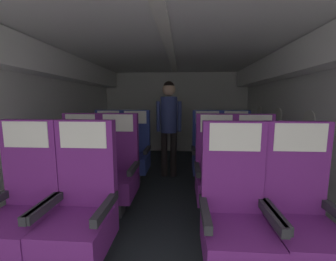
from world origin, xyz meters
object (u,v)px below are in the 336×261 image
at_px(seat_a_left_aisle, 81,212).
at_px(seat_b_left_window, 79,171).
at_px(seat_c_left_window, 108,152).
at_px(seat_c_right_window, 207,154).
at_px(seat_b_right_aisle, 255,175).
at_px(flight_attendant, 169,118).
at_px(seat_c_right_aisle, 236,155).
at_px(seat_c_left_aisle, 135,153).
at_px(seat_b_left_aisle, 117,172).
at_px(seat_a_right_aisle, 301,220).
at_px(seat_a_right_window, 235,219).
at_px(seat_b_right_window, 216,174).
at_px(seat_a_left_window, 23,210).

bearing_deg(seat_a_left_aisle, seat_b_left_window, 117.33).
distance_m(seat_c_left_window, seat_c_right_window, 1.58).
bearing_deg(seat_b_right_aisle, flight_attendant, 129.70).
relative_size(seat_c_left_window, seat_c_right_aisle, 1.00).
xyz_separation_m(seat_b_left_window, flight_attendant, (0.97, 1.28, 0.52)).
distance_m(seat_c_left_aisle, flight_attendant, 0.83).
height_order(seat_c_left_window, seat_c_right_aisle, same).
bearing_deg(seat_b_right_aisle, seat_c_left_window, 155.65).
distance_m(seat_b_left_aisle, flight_attendant, 1.47).
distance_m(seat_a_left_aisle, seat_a_right_aisle, 1.57).
distance_m(seat_a_left_aisle, seat_c_right_aisle, 2.40).
height_order(seat_b_left_aisle, seat_c_right_aisle, same).
height_order(seat_a_left_aisle, seat_a_right_window, same).
distance_m(seat_b_right_window, seat_c_right_window, 0.91).
height_order(seat_a_right_aisle, seat_b_right_window, same).
distance_m(seat_c_left_window, flight_attendant, 1.15).
bearing_deg(seat_b_right_aisle, seat_a_right_aisle, -89.08).
relative_size(seat_a_left_aisle, seat_b_right_window, 1.00).
bearing_deg(seat_c_right_aisle, seat_c_left_aisle, -179.09).
xyz_separation_m(seat_a_right_aisle, seat_c_right_aisle, (-0.01, 1.82, 0.00)).
bearing_deg(seat_a_left_aisle, seat_a_right_window, -0.92).
bearing_deg(seat_a_left_window, seat_b_right_aisle, 24.50).
bearing_deg(seat_a_left_window, seat_a_right_window, -0.38).
bearing_deg(flight_attendant, seat_a_left_window, 84.39).
relative_size(seat_a_left_aisle, seat_b_left_window, 1.00).
height_order(seat_b_left_window, seat_b_left_aisle, same).
bearing_deg(seat_a_right_aisle, seat_b_right_aisle, 90.92).
xyz_separation_m(seat_c_left_aisle, seat_c_right_window, (1.14, 0.02, 0.00)).
bearing_deg(seat_c_left_aisle, seat_b_left_aisle, -90.12).
bearing_deg(seat_a_left_aisle, seat_a_left_window, -179.01).
bearing_deg(seat_b_right_window, seat_c_right_window, 90.01).
xyz_separation_m(seat_c_right_window, flight_attendant, (-0.62, 0.35, 0.52)).
relative_size(seat_c_left_window, seat_c_left_aisle, 1.00).
relative_size(seat_c_left_aisle, seat_c_right_window, 1.00).
xyz_separation_m(seat_a_right_window, seat_c_left_aisle, (-1.13, 1.81, 0.00)).
xyz_separation_m(seat_c_left_window, seat_c_left_aisle, (0.45, -0.02, 0.00)).
bearing_deg(seat_a_left_aisle, flight_attendant, 76.80).
distance_m(seat_a_left_aisle, seat_c_left_aisle, 1.79).
height_order(seat_b_left_aisle, flight_attendant, flight_attendant).
height_order(seat_a_right_aisle, seat_b_right_aisle, same).
distance_m(seat_a_right_aisle, seat_c_left_window, 2.72).
distance_m(seat_b_left_aisle, seat_c_left_aisle, 0.90).
xyz_separation_m(seat_a_left_aisle, seat_c_right_aisle, (1.57, 1.82, 0.00)).
height_order(seat_a_left_aisle, flight_attendant, flight_attendant).
height_order(seat_b_right_window, flight_attendant, flight_attendant).
bearing_deg(seat_a_left_aisle, seat_b_right_window, 38.81).
relative_size(seat_b_left_window, seat_b_right_aisle, 1.00).
height_order(seat_b_right_aisle, seat_c_right_window, same).
bearing_deg(seat_c_left_aisle, seat_b_right_window, -37.99).
relative_size(seat_b_right_aisle, seat_c_left_aisle, 1.00).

